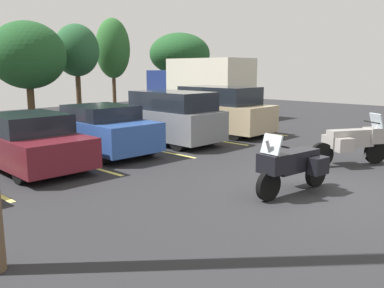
{
  "coord_description": "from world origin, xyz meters",
  "views": [
    {
      "loc": [
        -8.0,
        -3.56,
        2.61
      ],
      "look_at": [
        -0.84,
        2.96,
        0.79
      ],
      "focal_mm": 38.12,
      "sensor_mm": 36.0,
      "label": 1
    }
  ],
  "objects": [
    {
      "name": "car_grey",
      "position": [
        1.94,
        6.7,
        0.9
      ],
      "size": [
        1.96,
        4.5,
        1.82
      ],
      "color": "slate",
      "rests_on": "ground"
    },
    {
      "name": "ground",
      "position": [
        0.0,
        0.0,
        -0.05
      ],
      "size": [
        44.0,
        44.0,
        0.1
      ],
      "primitive_type": "cube",
      "color": "#262628"
    },
    {
      "name": "tree_rear",
      "position": [
        15.65,
        19.28,
        3.69
      ],
      "size": [
        4.76,
        4.76,
        5.33
      ],
      "color": "#4C3823",
      "rests_on": "ground"
    },
    {
      "name": "motorcycle_touring",
      "position": [
        -0.52,
        0.44,
        0.63
      ],
      "size": [
        2.19,
        0.99,
        1.33
      ],
      "color": "black",
      "rests_on": "ground"
    },
    {
      "name": "car_blue",
      "position": [
        -0.7,
        6.97,
        0.74
      ],
      "size": [
        2.09,
        4.34,
        1.49
      ],
      "color": "#2D519E",
      "rests_on": "ground"
    },
    {
      "name": "parking_stripes",
      "position": [
        -2.0,
        6.7,
        0.0
      ],
      "size": [
        16.34,
        4.97,
        0.01
      ],
      "color": "#EAE066",
      "rests_on": "ground"
    },
    {
      "name": "box_truck",
      "position": [
        8.9,
        11.19,
        1.63
      ],
      "size": [
        2.58,
        6.15,
        3.1
      ],
      "color": "navy",
      "rests_on": "ground"
    },
    {
      "name": "motorcycle_second",
      "position": [
        2.92,
        0.51,
        0.65
      ],
      "size": [
        2.06,
        1.39,
        1.4
      ],
      "color": "black",
      "rests_on": "ground"
    },
    {
      "name": "tree_right",
      "position": [
        6.8,
        19.92,
        3.7
      ],
      "size": [
        2.87,
        2.87,
        5.38
      ],
      "color": "#4C3823",
      "rests_on": "ground"
    },
    {
      "name": "tree_center",
      "position": [
        3.0,
        18.84,
        3.3
      ],
      "size": [
        4.19,
        4.19,
        5.18
      ],
      "color": "#4C3823",
      "rests_on": "ground"
    },
    {
      "name": "car_tan",
      "position": [
        4.74,
        6.7,
        0.93
      ],
      "size": [
        1.96,
        4.74,
        1.88
      ],
      "color": "tan",
      "rests_on": "ground"
    },
    {
      "name": "car_maroon",
      "position": [
        -3.12,
        6.8,
        0.69
      ],
      "size": [
        2.06,
        4.5,
        1.44
      ],
      "color": "maroon",
      "rests_on": "ground"
    },
    {
      "name": "tree_left",
      "position": [
        10.41,
        20.91,
        3.98
      ],
      "size": [
        2.47,
        2.47,
        6.12
      ],
      "color": "#4C3823",
      "rests_on": "ground"
    }
  ]
}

